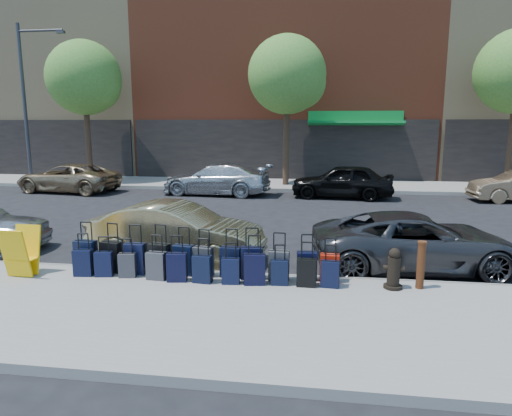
# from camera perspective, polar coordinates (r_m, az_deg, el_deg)

# --- Properties ---
(ground) EXTENTS (120.00, 120.00, 0.00)m
(ground) POSITION_cam_1_polar(r_m,az_deg,el_deg) (13.95, -1.35, -2.71)
(ground) COLOR black
(ground) RESTS_ON ground
(sidewalk_near) EXTENTS (60.00, 4.00, 0.15)m
(sidewalk_near) POSITION_cam_1_polar(r_m,az_deg,el_deg) (7.89, -9.28, -12.89)
(sidewalk_near) COLOR gray
(sidewalk_near) RESTS_ON ground
(sidewalk_far) EXTENTS (60.00, 4.00, 0.15)m
(sidewalk_far) POSITION_cam_1_polar(r_m,az_deg,el_deg) (23.71, 2.60, 2.96)
(sidewalk_far) COLOR gray
(sidewalk_far) RESTS_ON ground
(curb_near) EXTENTS (60.00, 0.08, 0.15)m
(curb_near) POSITION_cam_1_polar(r_m,az_deg,el_deg) (9.70, -5.72, -8.26)
(curb_near) COLOR gray
(curb_near) RESTS_ON ground
(curb_far) EXTENTS (60.00, 0.08, 0.15)m
(curb_far) POSITION_cam_1_polar(r_m,az_deg,el_deg) (21.72, 2.09, 2.26)
(curb_far) COLOR gray
(curb_far) RESTS_ON ground
(building_left) EXTENTS (15.00, 12.12, 16.00)m
(building_left) POSITION_cam_1_polar(r_m,az_deg,el_deg) (36.60, -22.98, 17.24)
(building_left) COLOR tan
(building_left) RESTS_ON ground
(building_center) EXTENTS (17.00, 12.85, 20.00)m
(building_center) POSITION_cam_1_polar(r_m,az_deg,el_deg) (32.18, 4.24, 22.67)
(building_center) COLOR brown
(building_center) RESTS_ON ground
(tree_left) EXTENTS (3.80, 3.80, 7.27)m
(tree_left) POSITION_cam_1_polar(r_m,az_deg,el_deg) (25.98, -20.40, 14.79)
(tree_left) COLOR black
(tree_left) RESTS_ON sidewalk_far
(tree_center) EXTENTS (3.80, 3.80, 7.27)m
(tree_center) POSITION_cam_1_polar(r_m,az_deg,el_deg) (23.06, 4.24, 16.02)
(tree_center) COLOR black
(tree_center) RESTS_ON sidewalk_far
(streetlight) EXTENTS (2.59, 0.18, 8.00)m
(streetlight) POSITION_cam_1_polar(r_m,az_deg,el_deg) (26.84, -26.68, 12.57)
(streetlight) COLOR #333338
(streetlight) RESTS_ON sidewalk_far
(suitcase_front_0) EXTENTS (0.45, 0.27, 1.05)m
(suitcase_front_0) POSITION_cam_1_polar(r_m,az_deg,el_deg) (10.17, -20.49, -5.63)
(suitcase_front_0) COLOR black
(suitcase_front_0) RESTS_ON sidewalk_near
(suitcase_front_1) EXTENTS (0.46, 0.31, 1.03)m
(suitcase_front_1) POSITION_cam_1_polar(r_m,az_deg,el_deg) (9.97, -17.56, -5.81)
(suitcase_front_1) COLOR black
(suitcase_front_1) RESTS_ON sidewalk_near
(suitcase_front_2) EXTENTS (0.43, 0.23, 1.02)m
(suitcase_front_2) POSITION_cam_1_polar(r_m,az_deg,el_deg) (9.71, -14.86, -6.11)
(suitcase_front_2) COLOR black
(suitcase_front_2) RESTS_ON sidewalk_near
(suitcase_front_3) EXTENTS (0.47, 0.31, 1.04)m
(suitcase_front_3) POSITION_cam_1_polar(r_m,az_deg,el_deg) (9.55, -11.94, -6.23)
(suitcase_front_3) COLOR black
(suitcase_front_3) RESTS_ON sidewalk_near
(suitcase_front_4) EXTENTS (0.43, 0.27, 0.99)m
(suitcase_front_4) POSITION_cam_1_polar(r_m,az_deg,el_deg) (9.46, -9.07, -6.40)
(suitcase_front_4) COLOR black
(suitcase_front_4) RESTS_ON sidewalk_near
(suitcase_front_5) EXTENTS (0.43, 0.29, 0.96)m
(suitcase_front_5) POSITION_cam_1_polar(r_m,az_deg,el_deg) (9.33, -6.61, -6.63)
(suitcase_front_5) COLOR #36363A
(suitcase_front_5) RESTS_ON sidewalk_near
(suitcase_front_6) EXTENTS (0.43, 0.26, 0.99)m
(suitcase_front_6) POSITION_cam_1_polar(r_m,az_deg,el_deg) (9.21, -3.15, -6.74)
(suitcase_front_6) COLOR black
(suitcase_front_6) RESTS_ON sidewalk_near
(suitcase_front_7) EXTENTS (0.45, 0.28, 1.03)m
(suitcase_front_7) POSITION_cam_1_polar(r_m,az_deg,el_deg) (9.09, -0.52, -6.87)
(suitcase_front_7) COLOR black
(suitcase_front_7) RESTS_ON sidewalk_near
(suitcase_front_8) EXTENTS (0.40, 0.22, 0.96)m
(suitcase_front_8) POSITION_cam_1_polar(r_m,az_deg,el_deg) (9.02, 2.87, -7.18)
(suitcase_front_8) COLOR #3E3E43
(suitcase_front_8) RESTS_ON sidewalk_near
(suitcase_front_9) EXTENTS (0.40, 0.25, 0.92)m
(suitcase_front_9) POSITION_cam_1_polar(r_m,az_deg,el_deg) (9.07, 6.37, -7.20)
(suitcase_front_9) COLOR black
(suitcase_front_9) RESTS_ON sidewalk_near
(suitcase_front_10) EXTENTS (0.37, 0.22, 0.88)m
(suitcase_front_10) POSITION_cam_1_polar(r_m,az_deg,el_deg) (9.05, 9.19, -7.40)
(suitcase_front_10) COLOR #B41E0B
(suitcase_front_10) RESTS_ON sidewalk_near
(suitcase_back_0) EXTENTS (0.39, 0.25, 0.88)m
(suitcase_back_0) POSITION_cam_1_polar(r_m,az_deg,el_deg) (9.92, -20.77, -6.39)
(suitcase_back_0) COLOR black
(suitcase_back_0) RESTS_ON sidewalk_near
(suitcase_back_1) EXTENTS (0.37, 0.25, 0.82)m
(suitcase_back_1) POSITION_cam_1_polar(r_m,az_deg,el_deg) (9.75, -18.47, -6.63)
(suitcase_back_1) COLOR black
(suitcase_back_1) RESTS_ON sidewalk_near
(suitcase_back_2) EXTENTS (0.36, 0.24, 0.79)m
(suitcase_back_2) POSITION_cam_1_polar(r_m,az_deg,el_deg) (9.56, -15.78, -6.88)
(suitcase_back_2) COLOR #323236
(suitcase_back_2) RESTS_ON sidewalk_near
(suitcase_back_3) EXTENTS (0.39, 0.25, 0.89)m
(suitcase_back_3) POSITION_cam_1_polar(r_m,az_deg,el_deg) (9.28, -12.33, -7.05)
(suitcase_back_3) COLOR #37373B
(suitcase_back_3) RESTS_ON sidewalk_near
(suitcase_back_4) EXTENTS (0.41, 0.27, 0.91)m
(suitcase_back_4) POSITION_cam_1_polar(r_m,az_deg,el_deg) (9.09, -9.86, -7.28)
(suitcase_back_4) COLOR black
(suitcase_back_4) RESTS_ON sidewalk_near
(suitcase_back_5) EXTENTS (0.38, 0.25, 0.87)m
(suitcase_back_5) POSITION_cam_1_polar(r_m,az_deg,el_deg) (8.96, -6.71, -7.56)
(suitcase_back_5) COLOR black
(suitcase_back_5) RESTS_ON sidewalk_near
(suitcase_back_6) EXTENTS (0.36, 0.23, 0.81)m
(suitcase_back_6) POSITION_cam_1_polar(r_m,az_deg,el_deg) (8.85, -3.19, -7.85)
(suitcase_back_6) COLOR black
(suitcase_back_6) RESTS_ON sidewalk_near
(suitcase_back_7) EXTENTS (0.43, 0.29, 0.96)m
(suitcase_back_7) POSITION_cam_1_polar(r_m,az_deg,el_deg) (8.79, -0.19, -7.65)
(suitcase_back_7) COLOR black
(suitcase_back_7) RESTS_ON sidewalk_near
(suitcase_back_8) EXTENTS (0.34, 0.21, 0.78)m
(suitcase_back_8) POSITION_cam_1_polar(r_m,az_deg,el_deg) (8.80, 2.97, -8.02)
(suitcase_back_8) COLOR black
(suitcase_back_8) RESTS_ON sidewalk_near
(suitcase_back_9) EXTENTS (0.36, 0.22, 0.86)m
(suitcase_back_9) POSITION_cam_1_polar(r_m,az_deg,el_deg) (8.75, 6.33, -8.02)
(suitcase_back_9) COLOR black
(suitcase_back_9) RESTS_ON sidewalk_near
(suitcase_back_10) EXTENTS (0.36, 0.23, 0.81)m
(suitcase_back_10) POSITION_cam_1_polar(r_m,az_deg,el_deg) (8.77, 9.24, -8.14)
(suitcase_back_10) COLOR black
(suitcase_back_10) RESTS_ON sidewalk_near
(fire_hydrant) EXTENTS (0.40, 0.35, 0.78)m
(fire_hydrant) POSITION_cam_1_polar(r_m,az_deg,el_deg) (8.94, 16.83, -7.41)
(fire_hydrant) COLOR black
(fire_hydrant) RESTS_ON sidewalk_near
(bollard) EXTENTS (0.17, 0.17, 0.90)m
(bollard) POSITION_cam_1_polar(r_m,az_deg,el_deg) (9.07, 19.91, -6.63)
(bollard) COLOR #38190C
(bollard) RESTS_ON sidewalk_near
(display_rack) EXTENTS (0.58, 0.64, 1.00)m
(display_rack) POSITION_cam_1_polar(r_m,az_deg,el_deg) (10.36, -27.30, -4.92)
(display_rack) COLOR yellow
(display_rack) RESTS_ON sidewalk_near
(car_near_1) EXTENTS (4.22, 1.84, 1.35)m
(car_near_1) POSITION_cam_1_polar(r_m,az_deg,el_deg) (10.91, -9.92, -2.97)
(car_near_1) COLOR tan
(car_near_1) RESTS_ON ground
(car_near_2) EXTENTS (4.73, 2.59, 1.26)m
(car_near_2) POSITION_cam_1_polar(r_m,az_deg,el_deg) (10.67, 19.39, -3.98)
(car_near_2) COLOR #37373A
(car_near_2) RESTS_ON ground
(car_far_0) EXTENTS (5.03, 2.81, 1.33)m
(car_far_0) POSITION_cam_1_polar(r_m,az_deg,el_deg) (23.26, -22.43, 3.49)
(car_far_0) COLOR #987F5D
(car_far_0) RESTS_ON ground
(car_far_1) EXTENTS (5.05, 2.41, 1.42)m
(car_far_1) POSITION_cam_1_polar(r_m,az_deg,el_deg) (20.76, -4.97, 3.62)
(car_far_1) COLOR silver
(car_far_1) RESTS_ON ground
(car_far_2) EXTENTS (4.47, 2.13, 1.48)m
(car_far_2) POSITION_cam_1_polar(r_m,az_deg,el_deg) (20.07, 10.72, 3.32)
(car_far_2) COLOR black
(car_far_2) RESTS_ON ground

